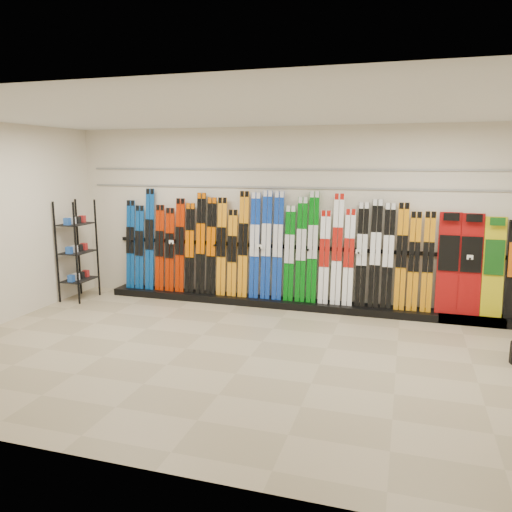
% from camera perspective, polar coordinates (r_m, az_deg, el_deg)
% --- Properties ---
extents(floor, '(8.00, 8.00, 0.00)m').
position_cam_1_polar(floor, '(6.44, -0.67, -11.38)').
color(floor, tan).
rests_on(floor, ground).
extents(back_wall, '(8.00, 0.00, 8.00)m').
position_cam_1_polar(back_wall, '(8.43, 4.46, 4.40)').
color(back_wall, beige).
rests_on(back_wall, floor).
extents(ceiling, '(8.00, 8.00, 0.00)m').
position_cam_1_polar(ceiling, '(6.00, -0.74, 16.24)').
color(ceiling, silver).
rests_on(ceiling, back_wall).
extents(ski_rack_base, '(8.00, 0.40, 0.12)m').
position_cam_1_polar(ski_rack_base, '(8.46, 5.49, -5.56)').
color(ski_rack_base, black).
rests_on(ski_rack_base, floor).
extents(skis, '(5.37, 0.20, 1.83)m').
position_cam_1_polar(skis, '(8.44, 1.19, 0.72)').
color(skis, navy).
rests_on(skis, ski_rack_base).
extents(snowboards, '(1.27, 0.24, 1.55)m').
position_cam_1_polar(snowboards, '(8.26, 24.24, -1.03)').
color(snowboards, '#990C0C').
rests_on(snowboards, ski_rack_base).
extents(accessory_rack, '(0.40, 0.60, 1.76)m').
position_cam_1_polar(accessory_rack, '(9.37, -19.74, 0.61)').
color(accessory_rack, black).
rests_on(accessory_rack, floor).
extents(slatwall_rail_0, '(7.60, 0.02, 0.03)m').
position_cam_1_polar(slatwall_rail_0, '(8.37, 4.48, 7.79)').
color(slatwall_rail_0, gray).
rests_on(slatwall_rail_0, back_wall).
extents(slatwall_rail_1, '(7.60, 0.02, 0.03)m').
position_cam_1_polar(slatwall_rail_1, '(8.36, 4.51, 9.84)').
color(slatwall_rail_1, gray).
rests_on(slatwall_rail_1, back_wall).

